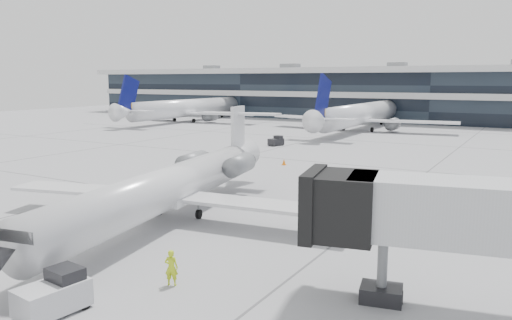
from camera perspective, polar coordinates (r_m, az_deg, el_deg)
The scene contains 9 objects.
ground at distance 35.29m, azimuth -3.85°, elevation -5.01°, with size 220.00×220.00×0.00m, color gray.
terminal at distance 112.09m, azimuth 20.31°, elevation 6.76°, with size 170.00×22.00×10.00m, color black.
bg_jet_left at distance 105.53m, azimuth -7.56°, elevation 4.41°, with size 32.00×40.00×9.60m, color white, non-canonical shape.
bg_jet_center at distance 88.11m, azimuth 11.94°, elevation 3.36°, with size 32.00×40.00×9.60m, color white, non-canonical shape.
regional_jet at distance 30.95m, azimuth -9.81°, elevation -2.93°, with size 22.47×28.02×6.50m.
ramp_worker at distance 21.84m, azimuth -9.65°, elevation -12.03°, with size 0.57×0.38×1.57m, color #BEDC17.
baggage_tug at distance 20.67m, azimuth -22.05°, elevation -14.04°, with size 1.79×2.69×1.61m.
traffic_cone at distance 50.99m, azimuth 3.21°, elevation -0.24°, with size 0.58×0.58×0.64m.
far_tug at distance 66.04m, azimuth 2.33°, elevation 2.17°, with size 1.68×2.27×1.29m.
Camera 1 is at (19.11, -28.39, 8.64)m, focal length 35.00 mm.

